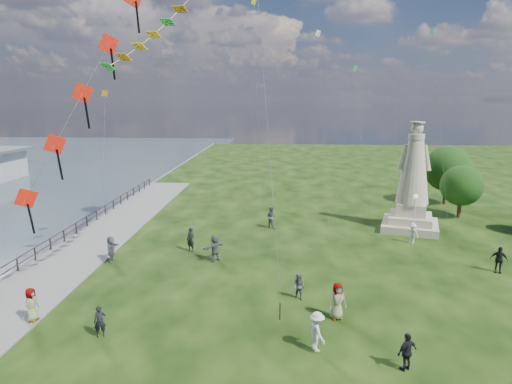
# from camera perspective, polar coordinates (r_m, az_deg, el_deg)

# --- Properties ---
(waterfront) EXTENTS (200.00, 200.00, 1.51)m
(waterfront) POSITION_cam_1_polar(r_m,az_deg,el_deg) (32.10, -26.53, -9.06)
(waterfront) COLOR #303F48
(waterfront) RESTS_ON ground
(statue) EXTENTS (5.61, 5.61, 9.13)m
(statue) POSITION_cam_1_polar(r_m,az_deg,el_deg) (38.31, 20.14, 0.28)
(statue) COLOR #C4B294
(statue) RESTS_ON ground
(lamppost) EXTENTS (0.36, 0.36, 3.86)m
(lamppost) POSITION_cam_1_polar(r_m,az_deg,el_deg) (34.80, 20.41, -2.02)
(lamppost) COLOR silver
(lamppost) RESTS_ON ground
(tree_row) EXTENTS (8.25, 14.28, 6.19)m
(tree_row) POSITION_cam_1_polar(r_m,az_deg,el_deg) (46.31, 25.99, 1.68)
(tree_row) COLOR #382314
(tree_row) RESTS_ON ground
(person_0) EXTENTS (0.66, 0.57, 1.52)m
(person_0) POSITION_cam_1_polar(r_m,az_deg,el_deg) (22.04, -20.09, -15.90)
(person_0) COLOR black
(person_0) RESTS_ON ground
(person_1) EXTENTS (0.86, 0.78, 1.50)m
(person_1) POSITION_cam_1_polar(r_m,az_deg,el_deg) (24.33, 5.74, -12.45)
(person_1) COLOR #595960
(person_1) RESTS_ON ground
(person_2) EXTENTS (1.04, 1.32, 1.82)m
(person_2) POSITION_cam_1_polar(r_m,az_deg,el_deg) (19.92, 8.12, -17.93)
(person_2) COLOR silver
(person_2) RESTS_ON ground
(person_3) EXTENTS (1.09, 0.91, 1.65)m
(person_3) POSITION_cam_1_polar(r_m,az_deg,el_deg) (19.58, 19.50, -19.44)
(person_3) COLOR black
(person_3) RESTS_ON ground
(person_4) EXTENTS (1.06, 0.81, 1.92)m
(person_4) POSITION_cam_1_polar(r_m,az_deg,el_deg) (22.56, 10.77, -14.09)
(person_4) COLOR #595960
(person_4) RESTS_ON ground
(person_5) EXTENTS (0.85, 1.75, 1.84)m
(person_5) POSITION_cam_1_polar(r_m,az_deg,el_deg) (30.97, -18.73, -7.21)
(person_5) COLOR #595960
(person_5) RESTS_ON ground
(person_6) EXTENTS (0.77, 0.66, 1.78)m
(person_6) POSITION_cam_1_polar(r_m,az_deg,el_deg) (31.69, -8.71, -6.30)
(person_6) COLOR black
(person_6) RESTS_ON ground
(person_7) EXTENTS (1.10, 0.99, 1.93)m
(person_7) POSITION_cam_1_polar(r_m,az_deg,el_deg) (36.99, 2.04, -3.34)
(person_7) COLOR #595960
(person_7) RESTS_ON ground
(person_8) EXTENTS (1.10, 1.12, 1.60)m
(person_8) POSITION_cam_1_polar(r_m,az_deg,el_deg) (35.19, 20.12, -5.19)
(person_8) COLOR silver
(person_8) RESTS_ON ground
(person_9) EXTENTS (1.13, 0.83, 1.74)m
(person_9) POSITION_cam_1_polar(r_m,az_deg,el_deg) (31.73, 29.64, -7.83)
(person_9) COLOR black
(person_9) RESTS_ON ground
(person_10) EXTENTS (0.56, 0.87, 1.73)m
(person_10) POSITION_cam_1_polar(r_m,az_deg,el_deg) (24.55, -27.74, -13.35)
(person_10) COLOR #595960
(person_10) RESTS_ON ground
(person_11) EXTENTS (1.71, 1.81, 1.88)m
(person_11) POSITION_cam_1_polar(r_m,az_deg,el_deg) (29.65, -5.50, -7.43)
(person_11) COLOR #595960
(person_11) RESTS_ON ground
(red_kite_train) EXTENTS (8.97, 9.35, 21.11)m
(red_kite_train) POSITION_cam_1_polar(r_m,az_deg,el_deg) (23.19, -19.32, 17.17)
(red_kite_train) COLOR black
(red_kite_train) RESTS_ON ground
(small_kites) EXTENTS (29.15, 14.31, 22.24)m
(small_kites) POSITION_cam_1_polar(r_m,az_deg,el_deg) (40.35, 7.99, 15.80)
(small_kites) COLOR silver
(small_kites) RESTS_ON ground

